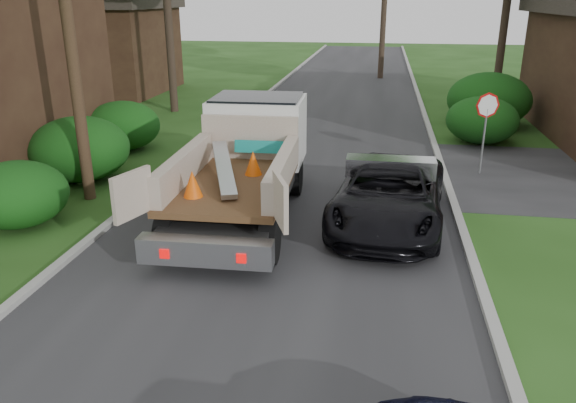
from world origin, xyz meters
The scene contains 13 objects.
ground centered at (0.00, 0.00, 0.00)m, with size 120.00×120.00×0.00m, color #1F4413.
road centered at (0.00, 10.00, 0.00)m, with size 8.00×90.00×0.02m, color #28282B.
curb_left centered at (-4.10, 10.00, 0.06)m, with size 0.20×90.00×0.12m, color #9E9E99.
curb_right centered at (4.10, 10.00, 0.06)m, with size 0.20×90.00×0.12m, color #9E9E99.
stop_sign centered at (5.20, 9.00, 1.78)m, with size 0.71×0.32×2.48m.
house_left_far centered at (-13.50, 22.00, 3.05)m, with size 7.56×7.56×6.00m.
hedge_left_a centered at (-6.20, 3.00, 0.77)m, with size 2.34×2.34×1.53m, color #124710.
hedge_left_b centered at (-6.50, 6.50, 0.94)m, with size 2.86×2.86×1.87m, color #124710.
hedge_left_c centered at (-6.80, 10.00, 0.85)m, with size 2.60×2.60×1.70m, color #124710.
hedge_right_a centered at (5.80, 13.00, 0.85)m, with size 2.60×2.60×1.70m, color #124710.
hedge_right_b centered at (6.50, 16.00, 1.10)m, with size 3.38×3.38×2.21m, color #124710.
flatbed_truck centered at (-1.15, 5.27, 1.42)m, with size 3.23×6.96×2.61m.
black_pickup centered at (2.40, 4.50, 0.74)m, with size 2.46×5.33×1.48m, color black.
Camera 1 is at (2.06, -8.17, 5.12)m, focal length 35.00 mm.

